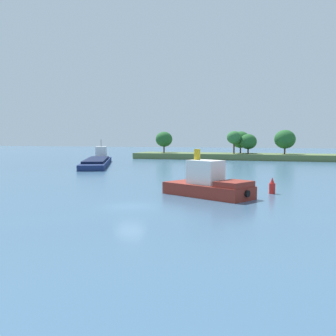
# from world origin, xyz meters

# --- Properties ---
(ground_plane) EXTENTS (400.00, 400.00, 0.00)m
(ground_plane) POSITION_xyz_m (0.00, 0.00, 0.00)
(ground_plane) COLOR #3D607F
(treeline_island) EXTENTS (63.42, 12.24, 8.34)m
(treeline_island) POSITION_xyz_m (1.48, 81.71, 2.32)
(treeline_island) COLOR #566B3D
(treeline_island) RESTS_ON ground
(cargo_barge) EXTENTS (16.51, 31.26, 5.73)m
(cargo_barge) POSITION_xyz_m (-27.64, 48.68, 0.91)
(cargo_barge) COLOR navy
(cargo_barge) RESTS_ON ground
(tugboat) EXTENTS (10.77, 8.26, 5.15)m
(tugboat) POSITION_xyz_m (5.84, 8.37, 1.32)
(tugboat) COLOR maroon
(tugboat) RESTS_ON ground
(channel_buoy_red) EXTENTS (0.70, 0.70, 1.90)m
(channel_buoy_red) POSITION_xyz_m (12.41, 12.52, 0.81)
(channel_buoy_red) COLOR red
(channel_buoy_red) RESTS_ON ground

